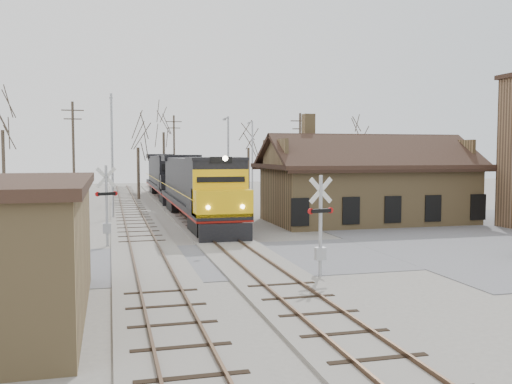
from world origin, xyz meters
TOP-DOWN VIEW (x-y plane):
  - ground at (0.00, 0.00)m, footprint 140.00×140.00m
  - road at (0.00, 0.00)m, footprint 60.00×9.00m
  - parking_lot at (18.00, 4.00)m, footprint 22.00×26.00m
  - track_main at (0.00, 15.00)m, footprint 3.40×90.00m
  - track_siding at (-4.50, 15.00)m, footprint 3.40×90.00m
  - depot at (11.99, 12.00)m, footprint 15.20×9.31m
  - locomotive_lead at (0.00, 14.84)m, footprint 3.26×21.85m
  - locomotive_trailing at (0.00, 36.97)m, footprint 3.26×21.85m
  - crossbuck_near at (2.13, -4.48)m, footprint 1.18×0.32m
  - crossbuck_far at (-6.39, 5.43)m, footprint 1.20×0.52m
  - streetlight_a at (-6.00, 18.86)m, footprint 0.25×2.04m
  - streetlight_b at (4.00, 23.46)m, footprint 0.25×2.04m
  - streetlight_c at (9.09, 34.94)m, footprint 0.25×2.04m
  - utility_pole_a at (-9.43, 29.34)m, footprint 2.00×0.24m
  - utility_pole_b at (1.77, 46.48)m, footprint 2.00×0.24m
  - utility_pole_c at (12.66, 29.07)m, footprint 2.00×0.24m
  - tree_a at (-15.87, 31.65)m, footprint 4.79×4.79m
  - tree_b at (-3.24, 35.59)m, footprint 3.73×3.73m
  - tree_c at (0.69, 48.79)m, footprint 5.13×5.13m
  - tree_d at (10.41, 42.05)m, footprint 3.76×3.76m
  - tree_e at (22.67, 36.23)m, footprint 4.30×4.30m

SIDE VIEW (x-z plane):
  - ground at x=0.00m, z-range 0.00..0.00m
  - road at x=0.00m, z-range 0.00..0.03m
  - parking_lot at x=18.00m, z-range 0.01..0.04m
  - track_main at x=0.00m, z-range -0.05..0.19m
  - track_siding at x=-4.50m, z-range -0.05..0.19m
  - crossbuck_near at x=2.13m, z-range -0.13..4.03m
  - crossbuck_far at x=-6.39m, z-range -0.16..4.24m
  - depot at x=11.99m, z-range -1.54..6.36m
  - locomotive_trailing at x=0.00m, z-range 0.25..4.85m
  - locomotive_lead at x=0.00m, z-range 0.12..4.98m
  - streetlight_b at x=4.00m, z-range 0.53..8.79m
  - utility_pole_c at x=12.66m, z-range 0.22..9.29m
  - streetlight_c at x=9.09m, z-range 0.53..9.07m
  - utility_pole_b at x=1.77m, z-range 0.22..9.98m
  - utility_pole_a at x=-9.43m, z-range 0.22..10.00m
  - streetlight_a at x=-6.00m, z-range 0.54..10.10m
  - tree_b at x=-3.24m, z-range 1.93..11.08m
  - tree_d at x=10.41m, z-range 1.94..11.15m
  - tree_e at x=22.67m, z-range 2.23..12.78m
  - tree_a at x=-15.87m, z-range 2.49..14.21m
  - tree_c at x=0.69m, z-range 2.67..15.24m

